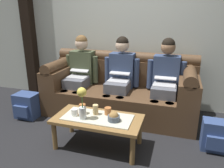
{
  "coord_description": "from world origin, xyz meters",
  "views": [
    {
      "loc": [
        0.86,
        -1.99,
        1.55
      ],
      "look_at": [
        -0.05,
        0.89,
        0.57
      ],
      "focal_mm": 35.06,
      "sensor_mm": 36.0,
      "label": 1
    }
  ],
  "objects_px": {
    "cup_far_left": "(96,110)",
    "backpack_right": "(215,136)",
    "person_middle": "(120,74)",
    "flower_vase": "(82,101)",
    "couch": "(120,91)",
    "snack_bowl": "(114,117)",
    "backpack_left": "(27,106)",
    "cup_near_right": "(83,109)",
    "person_left": "(80,70)",
    "coffee_table": "(98,121)",
    "cup_near_left": "(75,112)",
    "person_right": "(165,77)",
    "cup_far_center": "(108,111)"
  },
  "relations": [
    {
      "from": "cup_near_left",
      "to": "person_middle",
      "type": "bearing_deg",
      "value": 75.28
    },
    {
      "from": "cup_far_center",
      "to": "cup_far_left",
      "type": "xyz_separation_m",
      "value": [
        -0.14,
        -0.04,
        0.02
      ]
    },
    {
      "from": "snack_bowl",
      "to": "backpack_right",
      "type": "xyz_separation_m",
      "value": [
        1.13,
        0.38,
        -0.25
      ]
    },
    {
      "from": "backpack_right",
      "to": "backpack_left",
      "type": "bearing_deg",
      "value": 178.74
    },
    {
      "from": "flower_vase",
      "to": "snack_bowl",
      "type": "relative_size",
      "value": 2.72
    },
    {
      "from": "couch",
      "to": "backpack_left",
      "type": "height_order",
      "value": "couch"
    },
    {
      "from": "person_right",
      "to": "cup_near_right",
      "type": "xyz_separation_m",
      "value": [
        -0.89,
        -0.97,
        -0.2
      ]
    },
    {
      "from": "coffee_table",
      "to": "snack_bowl",
      "type": "bearing_deg",
      "value": -9.61
    },
    {
      "from": "cup_near_left",
      "to": "backpack_left",
      "type": "height_order",
      "value": "cup_near_left"
    },
    {
      "from": "flower_vase",
      "to": "backpack_right",
      "type": "bearing_deg",
      "value": 16.4
    },
    {
      "from": "coffee_table",
      "to": "backpack_left",
      "type": "bearing_deg",
      "value": 163.12
    },
    {
      "from": "coffee_table",
      "to": "cup_far_left",
      "type": "distance_m",
      "value": 0.14
    },
    {
      "from": "cup_far_center",
      "to": "person_right",
      "type": "bearing_deg",
      "value": 56.57
    },
    {
      "from": "cup_near_right",
      "to": "cup_far_center",
      "type": "relative_size",
      "value": 1.41
    },
    {
      "from": "person_middle",
      "to": "backpack_left",
      "type": "distance_m",
      "value": 1.53
    },
    {
      "from": "coffee_table",
      "to": "backpack_right",
      "type": "height_order",
      "value": "coffee_table"
    },
    {
      "from": "cup_far_center",
      "to": "backpack_right",
      "type": "bearing_deg",
      "value": 11.14
    },
    {
      "from": "couch",
      "to": "cup_near_left",
      "type": "xyz_separation_m",
      "value": [
        -0.27,
        -1.04,
        0.07
      ]
    },
    {
      "from": "backpack_left",
      "to": "cup_near_right",
      "type": "bearing_deg",
      "value": -18.41
    },
    {
      "from": "cup_far_left",
      "to": "backpack_right",
      "type": "bearing_deg",
      "value": 11.81
    },
    {
      "from": "couch",
      "to": "cup_near_left",
      "type": "height_order",
      "value": "couch"
    },
    {
      "from": "coffee_table",
      "to": "flower_vase",
      "type": "bearing_deg",
      "value": -148.31
    },
    {
      "from": "coffee_table",
      "to": "cup_near_right",
      "type": "height_order",
      "value": "cup_near_right"
    },
    {
      "from": "person_middle",
      "to": "snack_bowl",
      "type": "bearing_deg",
      "value": -78.55
    },
    {
      "from": "cup_near_right",
      "to": "person_left",
      "type": "bearing_deg",
      "value": 116.35
    },
    {
      "from": "person_right",
      "to": "backpack_right",
      "type": "bearing_deg",
      "value": -44.82
    },
    {
      "from": "backpack_left",
      "to": "snack_bowl",
      "type": "bearing_deg",
      "value": -15.93
    },
    {
      "from": "coffee_table",
      "to": "cup_near_left",
      "type": "distance_m",
      "value": 0.29
    },
    {
      "from": "cup_near_right",
      "to": "cup_far_left",
      "type": "distance_m",
      "value": 0.16
    },
    {
      "from": "coffee_table",
      "to": "snack_bowl",
      "type": "xyz_separation_m",
      "value": [
        0.21,
        -0.04,
        0.1
      ]
    },
    {
      "from": "person_left",
      "to": "flower_vase",
      "type": "distance_m",
      "value": 1.21
    },
    {
      "from": "person_right",
      "to": "cup_far_center",
      "type": "height_order",
      "value": "person_right"
    },
    {
      "from": "person_left",
      "to": "person_middle",
      "type": "relative_size",
      "value": 1.0
    },
    {
      "from": "coffee_table",
      "to": "cup_far_center",
      "type": "relative_size",
      "value": 12.01
    },
    {
      "from": "person_middle",
      "to": "cup_far_left",
      "type": "bearing_deg",
      "value": -92.91
    },
    {
      "from": "cup_far_center",
      "to": "backpack_left",
      "type": "bearing_deg",
      "value": 167.99
    },
    {
      "from": "cup_far_center",
      "to": "couch",
      "type": "bearing_deg",
      "value": 95.95
    },
    {
      "from": "person_middle",
      "to": "cup_near_left",
      "type": "xyz_separation_m",
      "value": [
        -0.27,
        -1.04,
        -0.22
      ]
    },
    {
      "from": "person_middle",
      "to": "cup_far_center",
      "type": "relative_size",
      "value": 14.11
    },
    {
      "from": "couch",
      "to": "snack_bowl",
      "type": "distance_m",
      "value": 1.06
    },
    {
      "from": "cup_near_right",
      "to": "cup_far_center",
      "type": "xyz_separation_m",
      "value": [
        0.3,
        0.07,
        -0.02
      ]
    },
    {
      "from": "cup_near_right",
      "to": "cup_far_center",
      "type": "bearing_deg",
      "value": 13.51
    },
    {
      "from": "person_left",
      "to": "cup_near_left",
      "type": "height_order",
      "value": "person_left"
    },
    {
      "from": "person_middle",
      "to": "cup_near_right",
      "type": "relative_size",
      "value": 10.03
    },
    {
      "from": "cup_near_left",
      "to": "backpack_left",
      "type": "xyz_separation_m",
      "value": [
        -1.06,
        0.45,
        -0.25
      ]
    },
    {
      "from": "person_middle",
      "to": "flower_vase",
      "type": "height_order",
      "value": "person_middle"
    },
    {
      "from": "flower_vase",
      "to": "cup_near_right",
      "type": "height_order",
      "value": "flower_vase"
    },
    {
      "from": "person_left",
      "to": "person_right",
      "type": "xyz_separation_m",
      "value": [
        1.37,
        0.0,
        -0.0
      ]
    },
    {
      "from": "snack_bowl",
      "to": "cup_near_left",
      "type": "bearing_deg",
      "value": -178.68
    },
    {
      "from": "cup_far_left",
      "to": "backpack_left",
      "type": "xyz_separation_m",
      "value": [
        -1.28,
        0.35,
        -0.27
      ]
    }
  ]
}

